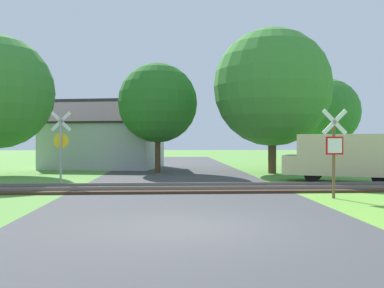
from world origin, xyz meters
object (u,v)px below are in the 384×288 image
Objects in this scene: stop_sign_near at (334,148)px; tree_far at (326,112)px; tree_center at (158,103)px; crossing_sign_far at (61,142)px; tree_right at (272,87)px; house at (104,143)px; mail_truck at (342,156)px.

tree_far reaches higher than stop_sign_near.
tree_center reaches higher than tree_far.
crossing_sign_far is 0.48× the size of tree_center.
tree_right is at bearing -9.65° from tree_center.
house reaches higher than mail_truck.
stop_sign_near is at bearing -179.80° from mail_truck.
tree_center is at bearing -65.56° from stop_sign_near.
mail_truck is (12.66, -11.22, -0.53)m from house.
tree_center is at bearing 77.39° from mail_truck.
tree_right is 1.31× the size of tree_far.
mail_truck is (2.53, 5.51, -0.45)m from stop_sign_near.
crossing_sign_far is 8.72m from tree_center.
stop_sign_near is 0.93× the size of crossing_sign_far.
tree_right is 8.40m from tree_far.
stop_sign_near is at bearing -93.11° from tree_right.
tree_center is (4.01, 7.37, 2.36)m from crossing_sign_far.
tree_center is 11.42m from mail_truck.
tree_far is at bearing 7.53° from mail_truck.
house is 16.49m from tree_far.
tree_right is at bearing -95.62° from stop_sign_near.
house is 6.47m from tree_center.
tree_right reaches higher than house.
tree_far is at bearing 22.03° from tree_center.
crossing_sign_far is 11.89m from house.
crossing_sign_far is (-10.22, 4.84, 0.19)m from stop_sign_near.
tree_right is (10.82, 6.22, 3.22)m from crossing_sign_far.
stop_sign_near is at bearing -47.40° from house.
crossing_sign_far is 20.69m from tree_far.
crossing_sign_far is at bearing 117.89° from mail_truck.
stop_sign_near is 11.59m from tree_right.
stop_sign_near is 18.47m from tree_far.
tree_right is at bearing -132.17° from tree_far.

